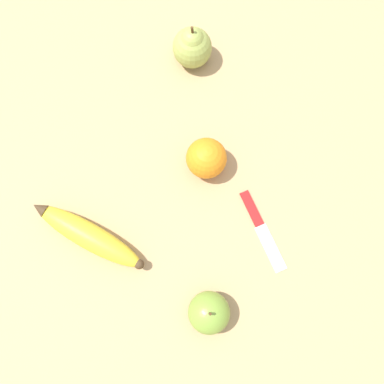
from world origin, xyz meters
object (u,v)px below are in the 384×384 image
Objects in this scene: orange at (206,158)px; apple at (209,313)px; pear at (192,46)px; banana at (88,235)px; paring_knife at (261,227)px.

orange and apple have the same top height.
pear reaches higher than orange.
pear is at bearing -87.98° from banana.
banana is 2.35× the size of pear.
apple reaches higher than banana.
banana reaches higher than paring_knife.
paring_knife is (-0.17, -0.01, -0.03)m from apple.
banana is 0.30m from paring_knife.
pear reaches higher than banana.
apple is 0.52× the size of paring_knife.
orange is 0.26m from apple.
pear is 0.66× the size of paring_knife.
apple is at bearing 37.16° from orange.
apple is (0.38, 0.31, -0.01)m from pear.
banana is 3.00× the size of apple.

